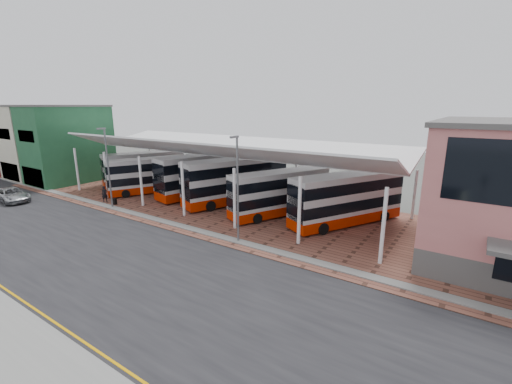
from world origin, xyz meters
TOP-DOWN VIEW (x-y plane):
  - ground at (0.00, 0.00)m, footprint 140.00×140.00m
  - road at (0.00, -1.00)m, footprint 120.00×14.00m
  - forecourt at (2.00, 13.00)m, footprint 72.00×16.00m
  - north_kerb at (0.00, 6.20)m, footprint 120.00×0.80m
  - yellow_line_near at (0.00, -7.00)m, footprint 120.00×0.12m
  - yellow_line_far at (0.00, -6.70)m, footprint 120.00×0.12m
  - canopy at (-6.00, 13.94)m, footprint 37.00×11.63m
  - shop_green at (-30.00, 10.97)m, footprint 6.40×10.20m
  - shop_cream at (-36.50, 10.97)m, footprint 6.40×10.20m
  - shop_brick at (-43.00, 10.97)m, footprint 6.40×10.20m
  - shop_ochre at (-49.50, 10.97)m, footprint 6.40×10.20m
  - lamp_west at (-14.00, 6.27)m, footprint 0.16×0.90m
  - lamp_east at (2.00, 6.27)m, footprint 0.16×0.90m
  - bus_0 at (-19.96, 15.14)m, footprint 6.52×10.15m
  - bus_1 at (-15.67, 12.75)m, footprint 6.60×9.91m
  - bus_2 at (-9.72, 15.46)m, footprint 5.17×11.74m
  - bus_3 at (-4.68, 14.78)m, footprint 6.74×11.65m
  - bus_4 at (1.26, 13.85)m, footprint 6.32×10.17m
  - bus_5 at (7.38, 14.77)m, footprint 7.28×10.65m
  - silver_car at (-25.29, 1.72)m, footprint 5.40×2.73m
  - pedestrian at (-16.52, 7.15)m, footprint 0.55×0.70m
  - suitcase at (-14.74, 7.08)m, footprint 0.39×0.28m

SIDE VIEW (x-z plane):
  - ground at x=0.00m, z-range 0.00..0.00m
  - road at x=0.00m, z-range 0.00..0.02m
  - yellow_line_near at x=0.00m, z-range 0.02..0.03m
  - yellow_line_far at x=0.00m, z-range 0.02..0.03m
  - forecourt at x=2.00m, z-range 0.00..0.06m
  - north_kerb at x=0.00m, z-range 0.00..0.14m
  - suitcase at x=-14.74m, z-range 0.06..0.73m
  - silver_car at x=-25.29m, z-range 0.02..1.48m
  - pedestrian at x=-16.52m, z-range 0.06..1.76m
  - bus_1 at x=-15.67m, z-range 0.05..4.16m
  - bus_4 at x=1.26m, z-range 0.05..4.22m
  - bus_0 at x=-19.96m, z-range 0.05..4.23m
  - bus_5 at x=7.38m, z-range 0.05..4.48m
  - bus_2 at x=-9.72m, z-range 0.04..4.76m
  - bus_3 at x=-4.68m, z-range 0.04..4.78m
  - lamp_west at x=-14.00m, z-range 0.32..8.40m
  - lamp_east at x=2.00m, z-range 0.32..8.40m
  - shop_green at x=-30.00m, z-range 0.01..10.23m
  - shop_cream at x=-36.50m, z-range 0.01..10.23m
  - shop_brick at x=-43.00m, z-range 0.01..10.23m
  - shop_ochre at x=-49.50m, z-range 0.01..10.23m
  - canopy at x=-6.00m, z-range 2.26..9.33m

